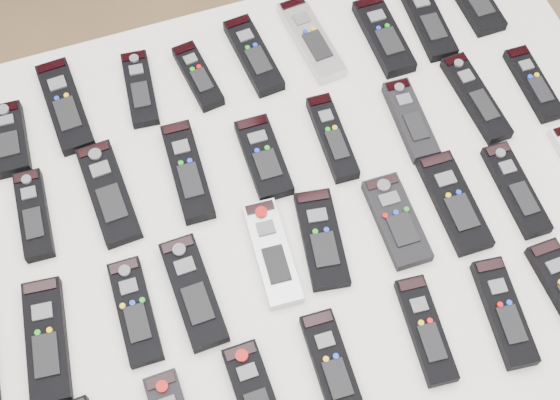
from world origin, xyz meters
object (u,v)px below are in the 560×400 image
object	(u,v)px
remote_11	(34,215)
remote_27	(516,190)
remote_17	(476,98)
remote_21	(135,311)
remote_16	(410,120)
remote_25	(397,221)
remote_2	(65,106)
remote_23	(272,253)
remote_32	(255,397)
remote_14	(264,158)
remote_5	(253,55)
remote_24	(322,239)
remote_7	(384,36)
remote_18	(533,84)
remote_22	(193,292)
remote_13	(188,171)
remote_34	(426,330)
remote_4	(198,76)
remote_33	(332,366)
table	(280,221)
remote_3	(140,89)
remote_26	(454,202)
remote_12	(109,193)
remote_15	(332,138)
remote_8	(428,21)
remote_9	(474,0)
remote_20	(47,340)
remote_6	(311,40)
remote_35	(504,312)

from	to	relation	value
remote_11	remote_27	world-z (taller)	remote_11
remote_17	remote_21	distance (m)	0.69
remote_16	remote_25	distance (m)	0.20
remote_2	remote_27	bearing A→B (deg)	-34.52
remote_23	remote_32	size ratio (longest dim) A/B	1.13
remote_14	remote_5	bearing A→B (deg)	77.57
remote_24	remote_27	bearing A→B (deg)	5.51
remote_14	remote_7	bearing A→B (deg)	32.17
remote_18	remote_22	distance (m)	0.70
remote_5	remote_14	bearing A→B (deg)	-108.43
remote_13	remote_34	world-z (taller)	remote_13
remote_4	remote_33	xyz separation A→B (m)	(0.04, -0.57, 0.00)
table	remote_5	distance (m)	0.31
remote_3	remote_27	bearing A→B (deg)	-30.98
remote_2	remote_3	bearing A→B (deg)	-6.01
remote_2	remote_26	distance (m)	0.69
remote_18	remote_25	distance (m)	0.38
remote_7	remote_12	bearing A→B (deg)	-164.32
table	remote_33	xyz separation A→B (m)	(-0.02, -0.28, 0.07)
remote_3	table	bearing A→B (deg)	-55.89
remote_12	remote_18	bearing A→B (deg)	-5.21
remote_21	remote_13	bearing A→B (deg)	57.06
remote_4	remote_15	world-z (taller)	remote_15
remote_21	remote_27	world-z (taller)	same
remote_3	remote_15	world-z (taller)	remote_15
remote_3	remote_34	bearing A→B (deg)	-56.80
remote_33	remote_14	bearing A→B (deg)	89.76
remote_15	remote_18	size ratio (longest dim) A/B	1.07
remote_5	remote_8	world-z (taller)	remote_5
remote_25	remote_33	distance (m)	0.26
remote_9	remote_26	distance (m)	0.44
remote_8	remote_13	distance (m)	0.54
remote_13	remote_20	bearing A→B (deg)	-140.37
remote_2	remote_7	bearing A→B (deg)	-7.01
remote_18	remote_20	distance (m)	0.93
remote_6	remote_8	xyz separation A→B (m)	(0.22, -0.03, -0.00)
remote_34	remote_35	bearing A→B (deg)	-0.99
remote_26	remote_2	bearing A→B (deg)	145.95
remote_16	remote_5	bearing A→B (deg)	136.57
remote_35	remote_7	bearing A→B (deg)	93.25
remote_32	remote_35	world-z (taller)	same
remote_14	remote_35	xyz separation A→B (m)	(0.26, -0.38, 0.00)
remote_3	remote_13	distance (m)	0.19
remote_2	remote_16	bearing A→B (deg)	-25.18
remote_12	remote_5	bearing A→B (deg)	28.46
remote_9	remote_16	size ratio (longest dim) A/B	0.99
remote_15	remote_25	bearing A→B (deg)	-74.51
remote_11	remote_26	bearing A→B (deg)	-14.18
remote_23	remote_24	size ratio (longest dim) A/B	1.06
remote_13	remote_23	size ratio (longest dim) A/B	1.04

